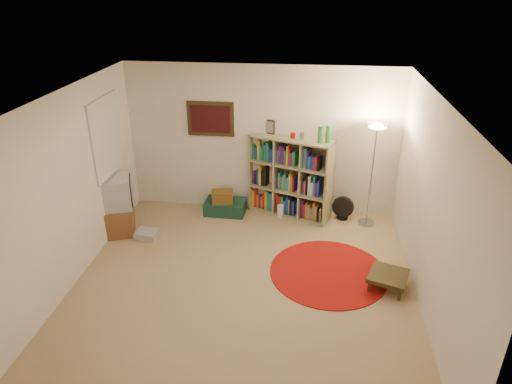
# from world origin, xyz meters

# --- Properties ---
(room) EXTENTS (4.54, 4.54, 2.54)m
(room) POSITION_xyz_m (-0.05, 0.05, 1.26)
(room) COLOR #A1825E
(room) RESTS_ON ground
(bookshelf) EXTENTS (1.43, 0.85, 1.66)m
(bookshelf) POSITION_xyz_m (0.48, 2.10, 0.67)
(bookshelf) COLOR #948E63
(bookshelf) RESTS_ON ground
(floor_lamp) EXTENTS (0.41, 0.41, 1.73)m
(floor_lamp) POSITION_xyz_m (1.79, 1.90, 1.43)
(floor_lamp) COLOR #A5A5A9
(floor_lamp) RESTS_ON ground
(floor_fan) EXTENTS (0.37, 0.22, 0.41)m
(floor_fan) POSITION_xyz_m (1.40, 2.00, 0.21)
(floor_fan) COLOR black
(floor_fan) RESTS_ON ground
(tv_stand) EXTENTS (0.64, 0.75, 0.93)m
(tv_stand) POSITION_xyz_m (-2.17, 1.20, 0.45)
(tv_stand) COLOR brown
(tv_stand) RESTS_ON ground
(dvd_box) EXTENTS (0.35, 0.30, 0.11)m
(dvd_box) POSITION_xyz_m (-1.68, 1.03, 0.06)
(dvd_box) COLOR #ADAEB1
(dvd_box) RESTS_ON ground
(suitcase) EXTENTS (0.70, 0.46, 0.22)m
(suitcase) POSITION_xyz_m (-0.60, 1.99, 0.11)
(suitcase) COLOR #14372B
(suitcase) RESTS_ON ground
(wicker_basket) EXTENTS (0.39, 0.31, 0.20)m
(wicker_basket) POSITION_xyz_m (-0.64, 1.95, 0.32)
(wicker_basket) COLOR brown
(wicker_basket) RESTS_ON suitcase
(paper_towel) EXTENTS (0.11, 0.11, 0.22)m
(paper_towel) POSITION_xyz_m (0.36, 1.94, 0.11)
(paper_towel) COLOR white
(paper_towel) RESTS_ON ground
(red_rug) EXTENTS (1.63, 1.63, 0.01)m
(red_rug) POSITION_xyz_m (1.14, 0.42, 0.01)
(red_rug) COLOR maroon
(red_rug) RESTS_ON ground
(side_table) EXTENTS (0.61, 0.61, 0.22)m
(side_table) POSITION_xyz_m (1.90, 0.17, 0.18)
(side_table) COLOR black
(side_table) RESTS_ON ground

